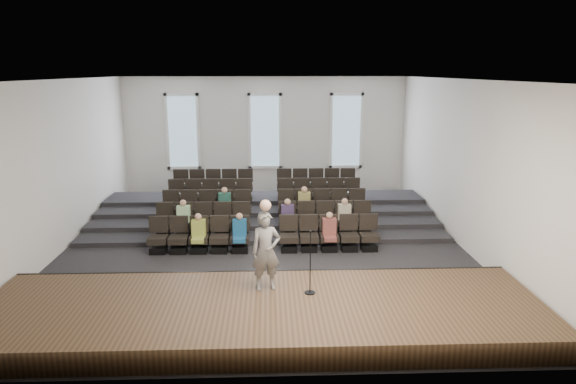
% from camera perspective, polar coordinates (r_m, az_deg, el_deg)
% --- Properties ---
extents(ground, '(14.00, 14.00, 0.00)m').
position_cam_1_polar(ground, '(15.93, -2.61, -5.88)').
color(ground, black).
rests_on(ground, ground).
extents(ceiling, '(12.00, 14.00, 0.02)m').
position_cam_1_polar(ceiling, '(15.04, -2.82, 12.44)').
color(ceiling, white).
rests_on(ceiling, ground).
extents(wall_back, '(12.00, 0.04, 5.00)m').
position_cam_1_polar(wall_back, '(22.23, -2.57, 6.26)').
color(wall_back, silver).
rests_on(wall_back, ground).
extents(wall_front, '(12.00, 0.04, 5.00)m').
position_cam_1_polar(wall_front, '(8.48, -3.07, -5.60)').
color(wall_front, silver).
rests_on(wall_front, ground).
extents(wall_left, '(0.04, 14.00, 5.00)m').
position_cam_1_polar(wall_left, '(16.49, -24.15, 2.59)').
color(wall_left, silver).
rests_on(wall_left, ground).
extents(wall_right, '(0.04, 14.00, 5.00)m').
position_cam_1_polar(wall_right, '(16.38, 18.88, 2.99)').
color(wall_right, silver).
rests_on(wall_right, ground).
extents(stage, '(11.80, 3.60, 0.50)m').
position_cam_1_polar(stage, '(11.13, -2.78, -13.36)').
color(stage, '#4A3420').
rests_on(stage, ground).
extents(stage_lip, '(11.80, 0.06, 0.52)m').
position_cam_1_polar(stage_lip, '(12.74, -2.71, -9.77)').
color(stage_lip, black).
rests_on(stage_lip, ground).
extents(risers, '(11.80, 4.80, 0.60)m').
position_cam_1_polar(risers, '(18.90, -2.56, -2.14)').
color(risers, black).
rests_on(risers, ground).
extents(seating_rows, '(6.80, 4.70, 1.67)m').
position_cam_1_polar(seating_rows, '(17.20, -2.60, -2.04)').
color(seating_rows, black).
rests_on(seating_rows, ground).
extents(windows, '(8.44, 0.10, 3.24)m').
position_cam_1_polar(windows, '(22.14, -2.58, 6.76)').
color(windows, white).
rests_on(windows, wall_back).
extents(audience, '(5.45, 2.64, 1.10)m').
position_cam_1_polar(audience, '(15.99, -2.63, -2.76)').
color(audience, '#9AA642').
rests_on(audience, seating_rows).
extents(speaker, '(0.71, 0.54, 1.77)m').
position_cam_1_polar(speaker, '(11.35, -2.47, -6.57)').
color(speaker, slate).
rests_on(speaker, stage).
extents(mic_stand, '(0.24, 0.24, 1.44)m').
position_cam_1_polar(mic_stand, '(11.29, 2.47, -9.17)').
color(mic_stand, black).
rests_on(mic_stand, stage).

